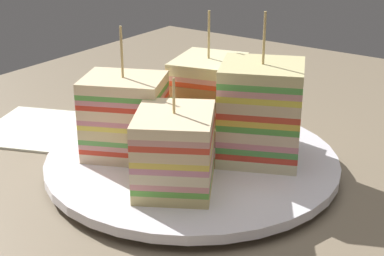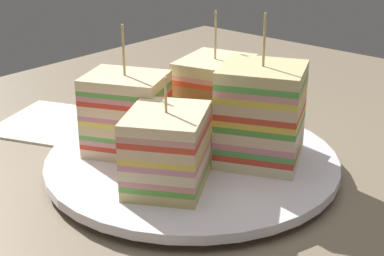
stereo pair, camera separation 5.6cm
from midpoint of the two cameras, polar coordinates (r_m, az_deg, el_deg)
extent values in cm
cube|color=#7E6E58|center=(58.56, 2.76, -5.09)|extent=(106.17, 85.87, 1.80)
cylinder|color=white|center=(57.99, 2.78, -3.97)|extent=(17.98, 17.98, 0.74)
cylinder|color=white|center=(57.63, 2.80, -3.24)|extent=(29.00, 29.00, 0.91)
cube|color=beige|center=(58.36, -3.62, -1.88)|extent=(8.68, 9.47, 1.01)
cube|color=#B2844C|center=(57.28, -0.09, -2.32)|extent=(5.48, 2.76, 1.01)
cube|color=red|center=(58.06, -3.64, -1.21)|extent=(8.68, 9.47, 0.50)
cube|color=#D8938D|center=(57.86, -3.65, -0.75)|extent=(8.68, 9.47, 0.50)
cube|color=#5DA34C|center=(57.67, -3.67, -0.30)|extent=(8.68, 9.47, 0.50)
cube|color=beige|center=(57.38, -3.68, 0.40)|extent=(8.68, 9.47, 1.01)
cube|color=#9E7242|center=(56.29, -0.09, 0.00)|extent=(5.48, 2.76, 1.01)
cube|color=#EFDA50|center=(57.11, -3.70, 1.10)|extent=(8.68, 9.47, 0.50)
cube|color=pink|center=(56.93, -3.71, 1.57)|extent=(8.68, 9.47, 0.50)
cube|color=beige|center=(56.67, -3.73, 2.28)|extent=(8.68, 9.47, 1.01)
cube|color=#B2844C|center=(55.56, -0.09, 1.91)|extent=(5.48, 2.76, 1.01)
cube|color=red|center=(56.42, -3.75, 3.00)|extent=(8.68, 9.47, 0.50)
cube|color=pink|center=(56.26, -3.76, 3.48)|extent=(8.68, 9.47, 0.50)
cube|color=#5AA947|center=(56.10, -3.78, 3.96)|extent=(8.68, 9.47, 0.50)
cube|color=beige|center=(55.87, -3.80, 4.69)|extent=(8.68, 9.47, 1.01)
cylinder|color=tan|center=(55.05, -3.87, 7.64)|extent=(0.24, 0.24, 4.93)
cube|color=#DCC67E|center=(51.59, 0.67, -5.29)|extent=(9.89, 9.49, 0.93)
cube|color=#9E7242|center=(54.88, 1.41, -3.52)|extent=(3.45, 5.74, 0.93)
cube|color=#64B140|center=(51.25, 0.67, -4.56)|extent=(9.89, 9.49, 0.54)
cube|color=pink|center=(51.01, 0.68, -4.02)|extent=(9.89, 9.49, 0.54)
cube|color=beige|center=(50.69, 0.68, -3.27)|extent=(9.89, 9.49, 0.93)
cube|color=#9E7242|center=(54.04, 1.43, -1.59)|extent=(3.45, 5.74, 0.93)
cube|color=pink|center=(50.37, 0.68, -2.51)|extent=(9.89, 9.49, 0.54)
cube|color=#EECC4D|center=(50.15, 0.69, -1.95)|extent=(9.89, 9.49, 0.54)
cube|color=beige|center=(49.85, 0.69, -1.18)|extent=(9.89, 9.49, 0.93)
cube|color=#9E7242|center=(53.25, 1.45, 0.39)|extent=(3.45, 5.74, 0.93)
cube|color=#DE432C|center=(49.56, 0.69, -0.40)|extent=(9.89, 9.49, 0.54)
cube|color=#D8968B|center=(49.36, 0.70, 0.18)|extent=(9.89, 9.49, 0.54)
cube|color=beige|center=(49.09, 0.70, 0.98)|extent=(9.89, 9.49, 0.93)
cylinder|color=tan|center=(48.39, 0.71, 3.22)|extent=(0.24, 0.24, 3.12)
cube|color=beige|center=(57.01, 9.43, -2.74)|extent=(9.53, 9.84, 1.05)
cube|color=#B2844C|center=(57.54, 5.75, -2.30)|extent=(6.42, 3.07, 1.05)
cube|color=red|center=(56.67, 9.49, -1.99)|extent=(9.53, 9.84, 0.59)
cube|color=#55A34F|center=(56.43, 9.52, -1.44)|extent=(9.53, 9.84, 0.59)
cube|color=pink|center=(56.20, 9.56, -0.88)|extent=(9.53, 9.84, 0.59)
cube|color=beige|center=(55.89, 9.61, -0.11)|extent=(9.53, 9.84, 1.05)
cube|color=#B2844C|center=(56.43, 5.85, 0.32)|extent=(6.42, 3.07, 1.05)
cube|color=#53A140|center=(55.59, 9.67, 0.67)|extent=(9.53, 9.84, 0.59)
cube|color=yellow|center=(55.37, 9.71, 1.24)|extent=(9.53, 9.84, 0.59)
cube|color=#D3432A|center=(55.17, 9.75, 1.82)|extent=(9.53, 9.84, 0.59)
cube|color=beige|center=(54.89, 9.80, 2.62)|extent=(9.53, 9.84, 1.05)
cube|color=#9E7242|center=(55.44, 5.97, 3.03)|extent=(6.42, 3.07, 1.05)
cube|color=yellow|center=(54.62, 9.86, 3.44)|extent=(9.53, 9.84, 0.59)
cube|color=#DC9590|center=(54.44, 9.90, 4.03)|extent=(9.53, 9.84, 0.59)
cube|color=#57AB49|center=(54.26, 9.94, 4.62)|extent=(9.53, 9.84, 0.59)
cube|color=beige|center=(54.02, 9.99, 5.45)|extent=(9.53, 9.84, 1.05)
cylinder|color=tan|center=(53.26, 10.21, 8.51)|extent=(0.24, 0.24, 4.89)
cube|color=beige|center=(62.98, 4.75, 0.03)|extent=(8.99, 8.23, 1.17)
cube|color=#9E7242|center=(59.81, 3.34, -1.17)|extent=(1.83, 6.37, 1.17)
cube|color=red|center=(62.67, 4.78, 0.74)|extent=(8.99, 8.23, 0.52)
cube|color=#ECC559|center=(62.49, 4.79, 1.18)|extent=(8.99, 8.23, 0.52)
cube|color=beige|center=(62.19, 4.82, 1.90)|extent=(8.99, 8.23, 1.17)
cube|color=#9E7242|center=(58.97, 3.39, 0.78)|extent=(1.83, 6.37, 1.17)
cube|color=pink|center=(61.90, 4.84, 2.63)|extent=(8.99, 8.23, 0.52)
cube|color=#F3C45B|center=(61.73, 4.86, 3.08)|extent=(8.99, 8.23, 0.52)
cube|color=#497F41|center=(61.57, 4.87, 3.54)|extent=(8.99, 8.23, 0.52)
cube|color=beige|center=(61.30, 4.90, 4.28)|extent=(8.99, 8.23, 1.17)
cube|color=#9E7242|center=(58.03, 3.45, 3.28)|extent=(1.83, 6.37, 1.17)
cube|color=#E34A25|center=(61.05, 4.92, 5.03)|extent=(8.99, 8.23, 0.52)
cube|color=#F4A29B|center=(60.90, 4.94, 5.50)|extent=(8.99, 8.23, 0.52)
cube|color=beige|center=(60.66, 4.97, 6.26)|extent=(8.99, 8.23, 1.17)
cylinder|color=tan|center=(59.89, 5.06, 9.08)|extent=(0.24, 0.24, 4.98)
cylinder|color=#DFB360|center=(56.98, 0.74, -2.71)|extent=(4.09, 4.08, 0.68)
cylinder|color=#DAB460|center=(56.10, 1.79, -2.53)|extent=(5.16, 5.16, 0.79)
cylinder|color=#EECF71|center=(58.04, 2.62, -0.99)|extent=(5.13, 5.13, 0.57)
cube|color=silver|center=(79.73, 7.85, 3.12)|extent=(8.11, 8.43, 0.25)
ellipsoid|color=silver|center=(78.72, 3.16, 3.34)|extent=(3.93, 3.96, 1.00)
cube|color=white|center=(70.73, -10.89, 0.51)|extent=(16.30, 16.90, 0.50)
camera|label=1|loc=(0.03, -87.14, 1.17)|focal=54.01mm
camera|label=2|loc=(0.03, 92.86, -1.17)|focal=54.01mm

